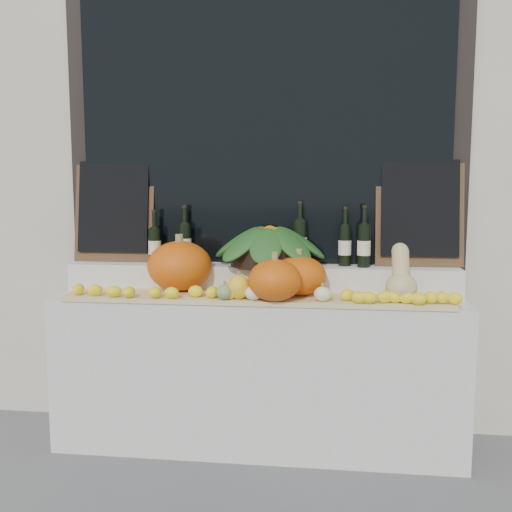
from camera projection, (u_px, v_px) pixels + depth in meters
The scene contains 18 objects.
storefront_facade at pixel (270, 74), 3.80m from camera, with size 7.00×0.94×4.50m.
display_sill at pixel (258, 370), 3.31m from camera, with size 2.30×0.55×0.88m, color silver.
rear_tier at pixel (261, 278), 3.39m from camera, with size 2.30×0.25×0.16m, color silver.
straw_bedding at pixel (255, 298), 3.13m from camera, with size 2.10×0.32×0.03m, color tan.
pumpkin_left at pixel (180, 266), 3.28m from camera, with size 0.37×0.37×0.29m, color #D95A0B.
pumpkin_right at pixel (299, 276), 3.14m from camera, with size 0.30×0.30×0.22m, color #D95A0B.
pumpkin_center at pixel (275, 280), 2.98m from camera, with size 0.28×0.28×0.22m, color #D95A0B.
butternut_squash at pixel (401, 278), 2.99m from camera, with size 0.17×0.22×0.30m.
decorative_gourds at pixel (260, 290), 3.02m from camera, with size 0.61×0.13×0.15m.
lemon_heap at pixel (252, 294), 3.02m from camera, with size 2.20×0.16×0.06m, color yellow, non-canonical shape.
produce_bowl at pixel (270, 245), 3.35m from camera, with size 0.70×0.70×0.24m.
wine_bottle_far_left at pixel (155, 245), 3.45m from camera, with size 0.08×0.08×0.32m.
wine_bottle_near_left at pixel (185, 243), 3.45m from camera, with size 0.08×0.08×0.35m.
wine_bottle_tall at pixel (300, 242), 3.37m from camera, with size 0.08×0.08×0.38m.
wine_bottle_near_right at pixel (345, 245), 3.33m from camera, with size 0.08×0.08×0.35m.
wine_bottle_far_right at pixel (364, 245), 3.27m from camera, with size 0.08×0.08×0.36m.
chalkboard_left at pixel (114, 209), 3.52m from camera, with size 0.50×0.12×0.62m.
chalkboard_right at pixel (420, 211), 3.30m from camera, with size 0.50×0.12×0.62m.
Camera 1 is at (0.38, -1.66, 1.51)m, focal length 40.00 mm.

